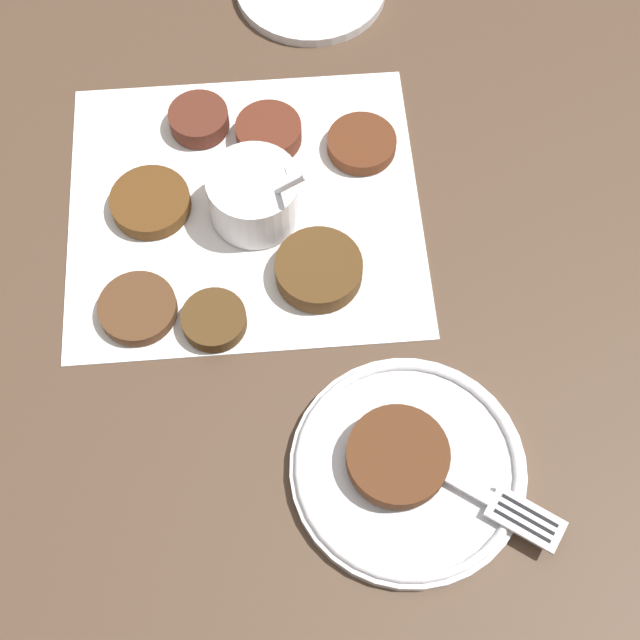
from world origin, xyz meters
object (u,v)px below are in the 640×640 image
(fritter_on_plate, at_px, (398,456))
(fork, at_px, (490,499))
(serving_plate, at_px, (408,468))
(sauce_bowl, at_px, (255,197))

(fritter_on_plate, height_order, fork, fritter_on_plate)
(fritter_on_plate, distance_m, fork, 0.08)
(serving_plate, xyz_separation_m, fritter_on_plate, (-0.01, 0.01, 0.02))
(serving_plate, bearing_deg, fritter_on_plate, 139.04)
(sauce_bowl, relative_size, serving_plate, 0.50)
(serving_plate, bearing_deg, fork, -40.31)
(sauce_bowl, height_order, serving_plate, sauce_bowl)
(sauce_bowl, height_order, fork, sauce_bowl)
(sauce_bowl, xyz_separation_m, fritter_on_plate, (0.05, -0.28, -0.00))
(sauce_bowl, relative_size, fork, 0.75)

